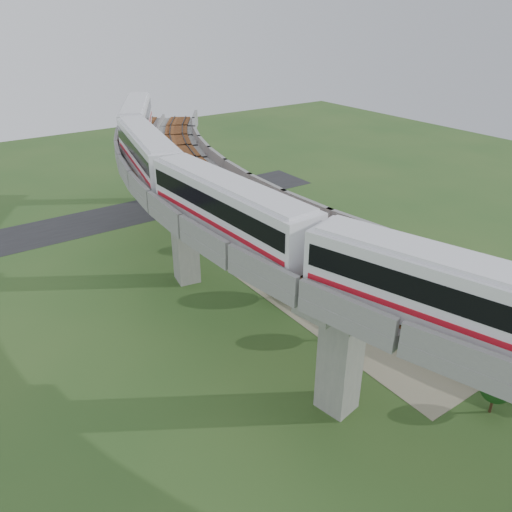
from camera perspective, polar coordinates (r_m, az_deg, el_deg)
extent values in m
plane|color=#2C5220|center=(40.72, -2.02, -8.95)|extent=(160.00, 160.00, 0.00)
cube|color=gray|center=(47.36, 13.73, -4.19)|extent=(18.00, 26.00, 0.04)
cube|color=#232326|center=(65.07, -16.64, 4.15)|extent=(60.00, 8.00, 0.03)
cube|color=#99968E|center=(68.35, -10.38, 9.64)|extent=(2.86, 2.93, 8.40)
cube|color=#99968E|center=(67.14, -10.72, 13.56)|extent=(7.21, 5.74, 1.20)
cube|color=#99968E|center=(46.91, -8.13, 1.82)|extent=(2.35, 2.51, 8.40)
cube|color=#99968E|center=(45.13, -8.52, 7.35)|extent=(7.31, 3.58, 1.20)
cube|color=#99968E|center=(32.19, 9.65, -11.06)|extent=(2.35, 2.51, 8.40)
cube|color=#99968E|center=(29.53, 10.35, -3.65)|extent=(7.31, 3.58, 1.20)
cube|color=gray|center=(61.08, -11.18, 13.20)|extent=(16.42, 20.91, 0.80)
cube|color=gray|center=(61.22, -15.39, 13.67)|extent=(8.66, 17.08, 1.00)
cube|color=gray|center=(60.85, -7.09, 14.31)|extent=(8.66, 17.08, 1.00)
cube|color=brown|center=(61.11, -13.33, 13.45)|extent=(10.68, 18.08, 0.12)
cube|color=black|center=(61.08, -13.35, 13.56)|extent=(9.69, 17.59, 0.12)
cube|color=brown|center=(60.92, -9.10, 13.78)|extent=(10.68, 18.08, 0.12)
cube|color=black|center=(60.89, -9.11, 13.89)|extent=(9.69, 17.59, 0.12)
cube|color=gray|center=(43.62, -8.08, 8.09)|extent=(11.77, 20.03, 0.80)
cube|color=gray|center=(42.30, -13.72, 8.29)|extent=(3.22, 18.71, 1.00)
cube|color=gray|center=(44.79, -2.87, 10.02)|extent=(3.22, 18.71, 1.00)
cube|color=brown|center=(42.90, -10.92, 8.20)|extent=(5.44, 19.05, 0.12)
cube|color=black|center=(42.86, -10.93, 8.35)|extent=(4.35, 18.88, 0.12)
cube|color=brown|center=(44.17, -5.39, 9.10)|extent=(5.44, 19.05, 0.12)
cube|color=black|center=(44.14, -5.39, 9.25)|extent=(4.35, 18.88, 0.12)
cube|color=gray|center=(29.71, 8.48, -1.09)|extent=(11.77, 20.03, 0.80)
cube|color=gray|center=(26.38, 2.76, -2.38)|extent=(3.22, 18.71, 1.00)
cube|color=gray|center=(32.54, 13.32, 2.76)|extent=(3.22, 18.71, 1.00)
cube|color=brown|center=(27.97, 5.72, -1.72)|extent=(5.44, 19.05, 0.12)
cube|color=black|center=(27.91, 5.73, -1.50)|extent=(4.35, 18.88, 0.12)
cube|color=brown|center=(31.11, 11.06, 0.97)|extent=(5.44, 19.05, 0.12)
cube|color=black|center=(31.06, 11.08, 1.17)|extent=(4.35, 18.88, 0.12)
cube|color=white|center=(23.75, 22.64, -4.43)|extent=(6.88, 15.14, 3.20)
cube|color=white|center=(22.98, 23.38, -0.79)|extent=(6.15, 14.27, 0.22)
cube|color=black|center=(23.54, 22.83, -3.49)|extent=(6.77, 14.59, 1.15)
cube|color=red|center=(24.12, 22.33, -5.96)|extent=(6.77, 14.59, 0.30)
cube|color=black|center=(24.49, 22.05, -7.37)|extent=(5.47, 12.76, 0.28)
cube|color=white|center=(32.00, -3.18, 5.65)|extent=(3.29, 15.10, 3.20)
cube|color=white|center=(31.43, -3.26, 8.54)|extent=(2.73, 14.32, 0.22)
cube|color=black|center=(31.84, -3.20, 6.40)|extent=(3.33, 14.50, 1.15)
cube|color=red|center=(32.28, -3.14, 4.40)|extent=(3.33, 14.50, 0.30)
cube|color=black|center=(32.55, -3.11, 3.25)|extent=(2.41, 12.82, 0.28)
cube|color=white|center=(45.80, -12.28, 11.57)|extent=(5.78, 15.23, 3.20)
cube|color=white|center=(45.40, -12.50, 13.64)|extent=(5.10, 14.39, 0.22)
cube|color=black|center=(45.69, -12.34, 12.12)|extent=(5.71, 14.66, 1.15)
cube|color=red|center=(45.99, -12.19, 10.67)|extent=(5.71, 14.66, 0.30)
cube|color=black|center=(46.18, -12.11, 9.83)|extent=(4.53, 12.87, 0.28)
cube|color=white|center=(60.97, -13.50, 15.12)|extent=(9.10, 14.63, 3.20)
cube|color=white|center=(60.68, -13.68, 16.69)|extent=(8.28, 13.72, 0.22)
cube|color=black|center=(60.89, -13.55, 15.53)|extent=(8.89, 14.12, 1.15)
cube|color=red|center=(61.12, -13.42, 14.43)|extent=(8.89, 14.12, 0.30)
cube|color=black|center=(61.26, -13.35, 13.79)|extent=(7.38, 12.26, 0.28)
cylinder|color=#2D382D|center=(60.49, -2.29, 4.33)|extent=(0.08, 0.08, 1.50)
cube|color=#2D382D|center=(58.26, -1.78, 3.44)|extent=(1.69, 4.77, 1.40)
cylinder|color=#2D382D|center=(56.08, -1.10, 2.49)|extent=(0.08, 0.08, 1.50)
cube|color=#2D382D|center=(53.96, -0.26, 1.48)|extent=(1.23, 4.91, 1.40)
cylinder|color=#2D382D|center=(51.90, 0.78, 0.41)|extent=(0.08, 0.08, 1.50)
cube|color=#2D382D|center=(49.93, 2.02, -0.72)|extent=(0.75, 4.99, 1.40)
cylinder|color=#2D382D|center=(48.06, 3.49, -1.91)|extent=(0.08, 0.08, 1.50)
cube|color=#2D382D|center=(46.31, 5.20, -3.17)|extent=(0.27, 5.04, 1.40)
cylinder|color=#2D382D|center=(44.69, 7.16, -4.47)|extent=(0.08, 0.08, 1.50)
cube|color=#2D382D|center=(43.23, 9.39, -5.81)|extent=(0.27, 5.04, 1.40)
cylinder|color=#2D382D|center=(41.93, 11.89, -7.17)|extent=(0.08, 0.08, 1.50)
cube|color=#2D382D|center=(40.83, 14.66, -8.53)|extent=(0.75, 4.99, 1.40)
cylinder|color=#2D382D|center=(39.94, 17.68, -9.87)|extent=(0.08, 0.08, 1.50)
cube|color=#2D382D|center=(39.28, 20.94, -11.16)|extent=(1.23, 4.91, 1.40)
cylinder|color=#2D382D|center=(38.85, 24.37, -12.35)|extent=(0.08, 0.08, 1.50)
cylinder|color=#382314|center=(61.20, -4.92, 4.26)|extent=(0.18, 0.18, 0.97)
ellipsoid|color=black|center=(60.81, -4.96, 5.17)|extent=(1.86, 1.86, 1.58)
cylinder|color=#382314|center=(54.04, -2.12, 1.46)|extent=(0.18, 0.18, 1.41)
ellipsoid|color=black|center=(53.42, -2.15, 2.92)|extent=(2.68, 2.68, 2.28)
cylinder|color=#382314|center=(45.08, 3.09, -4.08)|extent=(0.18, 0.18, 1.37)
ellipsoid|color=black|center=(44.27, 3.14, -2.27)|extent=(3.14, 3.14, 2.67)
cylinder|color=#382314|center=(40.25, 9.81, -8.46)|extent=(0.18, 0.18, 1.60)
ellipsoid|color=black|center=(39.42, 9.97, -6.70)|extent=(2.26, 2.26, 1.92)
cylinder|color=#382314|center=(36.93, 25.31, -15.10)|extent=(0.18, 0.18, 1.26)
ellipsoid|color=black|center=(36.20, 25.68, -13.67)|extent=(1.86, 1.86, 1.58)
imported|color=white|center=(43.42, 16.99, -6.79)|extent=(2.56, 3.60, 1.14)
imported|color=#A6230F|center=(51.83, 16.43, -0.97)|extent=(3.12, 3.46, 1.14)
imported|color=black|center=(51.80, 4.82, 0.13)|extent=(4.49, 2.77, 1.22)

